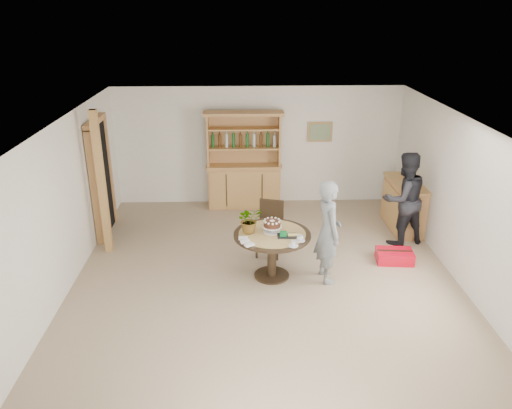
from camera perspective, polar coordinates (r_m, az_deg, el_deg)
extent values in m
plane|color=tan|center=(7.87, 1.13, -9.02)|extent=(7.00, 7.00, 0.00)
cube|color=white|center=(10.61, 0.22, 6.71)|extent=(6.00, 0.04, 2.50)
cube|color=white|center=(4.30, 3.76, -18.88)|extent=(6.00, 0.04, 2.50)
cube|color=white|center=(7.75, -21.54, -0.83)|extent=(0.04, 7.00, 2.50)
cube|color=white|center=(8.03, 23.10, -0.28)|extent=(0.04, 7.00, 2.50)
cube|color=white|center=(6.92, 1.29, 9.01)|extent=(6.00, 7.00, 0.04)
cube|color=tan|center=(10.63, 7.31, 8.23)|extent=(0.52, 0.03, 0.42)
cube|color=#59724C|center=(10.62, 7.33, 8.20)|extent=(0.44, 0.02, 0.34)
cube|color=black|center=(9.58, -17.32, 2.72)|extent=(0.10, 0.90, 2.10)
cube|color=#B0824A|center=(9.12, -17.97, 1.68)|extent=(0.12, 0.10, 2.10)
cube|color=#B0824A|center=(10.04, -16.51, 3.67)|extent=(0.12, 0.10, 2.10)
cube|color=#B0824A|center=(9.29, -17.96, 9.01)|extent=(0.12, 1.10, 0.10)
cube|color=tan|center=(8.73, -17.24, 2.25)|extent=(0.12, 0.12, 2.50)
cube|color=#B0824A|center=(10.60, -1.36, 2.15)|extent=(1.50, 0.50, 0.90)
cube|color=tan|center=(10.45, -1.39, 4.57)|extent=(1.56, 0.54, 0.04)
cube|color=#B0824A|center=(10.40, -1.42, 7.63)|extent=(1.50, 0.04, 1.06)
cube|color=#B0824A|center=(10.27, -5.52, 7.35)|extent=(0.04, 0.34, 1.06)
cube|color=#B0824A|center=(10.28, 2.70, 7.45)|extent=(0.04, 0.34, 1.06)
cube|color=tan|center=(10.30, -1.40, 6.50)|extent=(1.44, 0.32, 0.03)
cube|color=tan|center=(10.20, -1.42, 8.67)|extent=(1.44, 0.32, 0.03)
cube|color=#B0824A|center=(10.13, -1.44, 10.37)|extent=(1.62, 0.40, 0.06)
cylinder|color=#194C1E|center=(10.27, -4.56, 7.29)|extent=(0.07, 0.07, 0.28)
cylinder|color=#4C2D14|center=(10.26, -3.66, 7.31)|extent=(0.07, 0.07, 0.28)
cylinder|color=#B2BFB2|center=(10.26, -2.76, 7.32)|extent=(0.07, 0.07, 0.28)
cylinder|color=#194C1E|center=(10.25, -1.86, 7.33)|extent=(0.07, 0.07, 0.28)
cylinder|color=#4C2D14|center=(10.26, -0.96, 7.34)|extent=(0.07, 0.07, 0.28)
cylinder|color=#B2BFB2|center=(10.26, -0.06, 7.35)|extent=(0.07, 0.07, 0.28)
cylinder|color=#194C1E|center=(10.27, 0.84, 7.36)|extent=(0.07, 0.07, 0.28)
cylinder|color=#4C2D14|center=(10.27, 1.74, 7.36)|extent=(0.07, 0.07, 0.28)
cube|color=#B0824A|center=(9.95, 16.51, -0.18)|extent=(0.50, 1.20, 0.90)
cube|color=tan|center=(9.78, 16.81, 2.36)|extent=(0.54, 1.26, 0.04)
cylinder|color=black|center=(7.73, 1.86, -3.48)|extent=(1.20, 1.20, 0.04)
cylinder|color=black|center=(7.90, 1.83, -5.91)|extent=(0.14, 0.14, 0.70)
cylinder|color=black|center=(8.06, 1.80, -8.07)|extent=(0.56, 0.56, 0.03)
cylinder|color=tan|center=(7.72, 1.86, -3.32)|extent=(1.04, 1.04, 0.01)
cube|color=black|center=(8.53, 1.52, -3.01)|extent=(0.51, 0.51, 0.04)
cube|color=black|center=(8.59, 1.79, -0.97)|extent=(0.41, 0.14, 0.46)
cube|color=black|center=(8.51, 1.81, 0.39)|extent=(0.42, 0.15, 0.05)
cube|color=black|center=(8.50, 0.07, -4.80)|extent=(0.03, 0.03, 0.44)
cube|color=black|center=(8.44, 2.46, -5.04)|extent=(0.03, 0.03, 0.44)
cube|color=black|center=(8.82, 0.59, -3.77)|extent=(0.04, 0.04, 0.44)
cube|color=black|center=(8.75, 2.90, -3.99)|extent=(0.04, 0.04, 0.44)
cylinder|color=white|center=(7.76, 1.84, -3.09)|extent=(0.28, 0.28, 0.01)
cylinder|color=white|center=(7.74, 1.85, -2.82)|extent=(0.05, 0.05, 0.08)
cylinder|color=white|center=(7.72, 1.85, -2.52)|extent=(0.30, 0.30, 0.01)
cylinder|color=#4F2316|center=(7.70, 1.85, -2.18)|extent=(0.26, 0.26, 0.09)
cylinder|color=white|center=(7.68, 1.86, -1.87)|extent=(0.08, 0.08, 0.01)
sphere|color=white|center=(7.69, 2.75, -1.86)|extent=(0.04, 0.04, 0.04)
sphere|color=white|center=(7.75, 2.60, -1.69)|extent=(0.04, 0.04, 0.04)
sphere|color=white|center=(7.78, 2.25, -1.56)|extent=(0.04, 0.04, 0.04)
sphere|color=white|center=(7.79, 1.80, -1.52)|extent=(0.04, 0.04, 0.04)
sphere|color=white|center=(7.78, 1.37, -1.57)|extent=(0.04, 0.04, 0.04)
sphere|color=white|center=(7.73, 1.06, -1.71)|extent=(0.04, 0.04, 0.04)
sphere|color=white|center=(7.68, 0.96, -1.89)|extent=(0.04, 0.04, 0.04)
sphere|color=white|center=(7.62, 1.11, -2.07)|extent=(0.04, 0.04, 0.04)
sphere|color=white|center=(7.59, 1.45, -2.20)|extent=(0.04, 0.04, 0.04)
sphere|color=white|center=(7.58, 1.91, -2.25)|extent=(0.04, 0.04, 0.04)
sphere|color=white|center=(7.59, 2.36, -2.19)|extent=(0.04, 0.04, 0.04)
sphere|color=white|center=(7.64, 2.66, -2.05)|extent=(0.04, 0.04, 0.04)
imported|color=#3F7233|center=(7.66, -0.75, -1.74)|extent=(0.47, 0.44, 0.42)
cube|color=black|center=(7.62, 3.58, -3.60)|extent=(0.30, 0.20, 0.01)
cube|color=#0C6E2B|center=(7.60, 3.13, -3.38)|extent=(0.10, 0.10, 0.06)
cube|color=#0C6E2B|center=(7.59, 3.14, -3.14)|extent=(0.11, 0.02, 0.01)
cylinder|color=silver|center=(7.50, 5.06, -4.12)|extent=(0.15, 0.15, 0.01)
imported|color=silver|center=(7.48, 5.07, -3.82)|extent=(0.10, 0.10, 0.08)
cylinder|color=silver|center=(7.34, 4.28, -4.72)|extent=(0.15, 0.15, 0.01)
imported|color=silver|center=(7.32, 4.29, -4.44)|extent=(0.08, 0.08, 0.07)
cube|color=white|center=(7.52, -1.47, -3.88)|extent=(0.14, 0.08, 0.03)
cube|color=white|center=(7.41, -1.23, -4.29)|extent=(0.16, 0.11, 0.03)
cube|color=white|center=(7.32, -0.75, -4.63)|extent=(0.16, 0.14, 0.03)
imported|color=slate|center=(7.70, 8.25, -3.08)|extent=(0.47, 0.65, 1.64)
imported|color=black|center=(9.17, 16.52, 0.63)|extent=(0.98, 0.86, 1.70)
cube|color=red|center=(8.76, 15.54, -5.72)|extent=(0.64, 0.45, 0.20)
cube|color=black|center=(8.71, 15.61, -5.11)|extent=(0.56, 0.09, 0.01)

